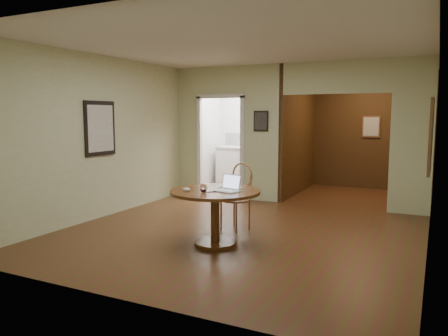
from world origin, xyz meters
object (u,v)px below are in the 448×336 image
at_px(dining_table, 215,205).
at_px(chair, 238,192).
at_px(open_laptop, 229,186).
at_px(closed_laptop, 227,188).

relative_size(dining_table, chair, 1.18).
relative_size(dining_table, open_laptop, 3.48).
bearing_deg(dining_table, chair, 94.71).
relative_size(open_laptop, closed_laptop, 0.95).
xyz_separation_m(dining_table, open_laptop, (0.19, 0.04, 0.25)).
bearing_deg(dining_table, closed_laptop, 60.80).
distance_m(chair, closed_laptop, 0.78).
bearing_deg(chair, open_laptop, -57.20).
height_order(dining_table, chair, chair).
height_order(chair, closed_laptop, chair).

